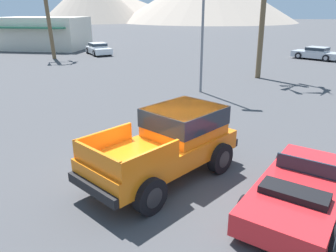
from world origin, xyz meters
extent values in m
plane|color=#424244|center=(0.00, 0.00, 0.00)|extent=(320.00, 320.00, 0.00)
cube|color=orange|center=(-0.09, 0.06, 0.80)|extent=(4.18, 4.86, 0.57)
cube|color=orange|center=(0.44, 0.81, 1.50)|extent=(2.59, 2.66, 0.84)
cube|color=#1E2833|center=(0.44, 0.81, 1.66)|extent=(2.64, 2.71, 0.54)
cube|color=orange|center=(-1.57, -0.48, 1.32)|extent=(1.11, 1.56, 0.48)
cube|color=orange|center=(-0.07, -1.52, 1.32)|extent=(1.11, 1.56, 0.48)
cube|color=orange|center=(-1.32, -1.72, 1.32)|extent=(1.55, 1.11, 0.48)
cube|color=black|center=(1.25, 1.99, 0.64)|extent=(1.62, 1.19, 0.24)
cube|color=black|center=(-1.42, -1.87, 0.64)|extent=(1.62, 1.19, 0.24)
cylinder|color=black|center=(-0.08, 1.79, 0.46)|extent=(0.76, 0.92, 0.91)
cylinder|color=#232326|center=(-0.08, 1.79, 0.46)|extent=(0.54, 0.59, 0.50)
cylinder|color=black|center=(1.53, 0.67, 0.46)|extent=(0.76, 0.92, 0.91)
cylinder|color=#232326|center=(1.53, 0.67, 0.46)|extent=(0.54, 0.59, 0.50)
cylinder|color=black|center=(-1.70, -0.56, 0.46)|extent=(0.76, 0.92, 0.91)
cylinder|color=#232326|center=(-1.70, -0.56, 0.46)|extent=(0.54, 0.59, 0.50)
cylinder|color=black|center=(-0.09, -1.67, 0.46)|extent=(0.76, 0.92, 0.91)
cylinder|color=#232326|center=(-0.09, -1.67, 0.46)|extent=(0.54, 0.59, 0.50)
cube|color=red|center=(3.47, -0.89, 0.45)|extent=(3.53, 4.75, 0.52)
cube|color=#1E2833|center=(3.68, -0.46, 0.90)|extent=(1.42, 0.72, 0.38)
cube|color=black|center=(3.14, -1.59, 0.79)|extent=(1.58, 1.18, 0.16)
cylinder|color=black|center=(3.27, 0.71, 0.34)|extent=(0.49, 0.70, 0.67)
cylinder|color=#9E9EA3|center=(3.27, 0.71, 0.34)|extent=(0.37, 0.43, 0.37)
cylinder|color=black|center=(2.09, -1.75, 0.34)|extent=(0.49, 0.70, 0.67)
cylinder|color=#9E9EA3|center=(2.09, -1.75, 0.34)|extent=(0.37, 0.43, 0.37)
cylinder|color=black|center=(3.67, -2.50, 0.34)|extent=(0.49, 0.70, 0.67)
cylinder|color=#9E9EA3|center=(3.67, -2.50, 0.34)|extent=(0.37, 0.43, 0.37)
cube|color=#B7BABF|center=(10.52, 25.48, 0.45)|extent=(4.46, 3.89, 0.55)
cube|color=#B7BABF|center=(10.60, 25.42, 0.95)|extent=(2.36, 2.33, 0.44)
cube|color=#1E2833|center=(10.60, 25.42, 1.00)|extent=(2.41, 2.38, 0.26)
cylinder|color=black|center=(8.96, 25.49, 0.32)|extent=(0.65, 0.54, 0.63)
cylinder|color=#9E9EA3|center=(8.96, 25.49, 0.32)|extent=(0.42, 0.39, 0.35)
cylinder|color=black|center=(9.97, 26.94, 0.32)|extent=(0.65, 0.54, 0.63)
cylinder|color=#9E9EA3|center=(9.97, 26.94, 0.32)|extent=(0.42, 0.39, 0.35)
cylinder|color=black|center=(11.07, 24.02, 0.32)|extent=(0.65, 0.54, 0.63)
cylinder|color=#9E9EA3|center=(11.07, 24.02, 0.32)|extent=(0.42, 0.39, 0.35)
cylinder|color=black|center=(12.08, 25.47, 0.32)|extent=(0.65, 0.54, 0.63)
cylinder|color=#9E9EA3|center=(12.08, 25.47, 0.32)|extent=(0.42, 0.39, 0.35)
cube|color=white|center=(-11.32, 25.56, 0.47)|extent=(3.85, 4.29, 0.57)
cube|color=white|center=(-11.38, 25.64, 0.98)|extent=(2.25, 2.28, 0.46)
cube|color=#1E2833|center=(-11.38, 25.64, 1.04)|extent=(2.29, 2.33, 0.27)
cylinder|color=black|center=(-9.89, 25.06, 0.33)|extent=(0.57, 0.65, 0.65)
cylinder|color=#9E9EA3|center=(-9.89, 25.06, 0.33)|extent=(0.40, 0.43, 0.36)
cylinder|color=black|center=(-11.21, 24.05, 0.33)|extent=(0.57, 0.65, 0.65)
cylinder|color=#9E9EA3|center=(-11.21, 24.05, 0.33)|extent=(0.40, 0.43, 0.36)
cylinder|color=black|center=(-11.42, 27.07, 0.33)|extent=(0.57, 0.65, 0.65)
cylinder|color=#9E9EA3|center=(-11.42, 27.07, 0.33)|extent=(0.40, 0.43, 0.36)
cylinder|color=black|center=(-12.74, 26.06, 0.33)|extent=(0.57, 0.65, 0.65)
cylinder|color=#9E9EA3|center=(-12.74, 26.06, 0.33)|extent=(0.40, 0.43, 0.36)
cylinder|color=slate|center=(0.37, 10.63, 4.41)|extent=(0.14, 0.14, 8.83)
cylinder|color=brown|center=(-14.50, 21.67, 3.46)|extent=(0.36, 0.89, 6.92)
cylinder|color=brown|center=(4.12, 15.84, 4.48)|extent=(0.36, 1.25, 8.95)
cube|color=beige|center=(-19.56, 29.66, 1.84)|extent=(9.63, 6.28, 3.67)
cube|color=#286B4C|center=(-19.56, 26.17, 2.65)|extent=(8.67, 0.70, 0.20)
cone|color=gray|center=(-41.31, 128.61, 5.64)|extent=(60.40, 60.40, 11.28)
camera|label=1|loc=(1.34, -8.22, 4.61)|focal=35.00mm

